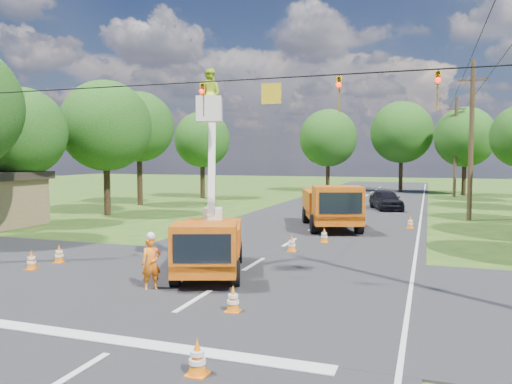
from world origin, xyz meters
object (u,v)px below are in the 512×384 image
at_px(traffic_cone_2, 292,244).
at_px(tree_far_a, 328,138).
at_px(traffic_cone_4, 32,260).
at_px(tree_left_d, 106,126).
at_px(traffic_cone_3, 324,235).
at_px(pole_right_mid, 471,139).
at_px(bucket_truck, 209,231).
at_px(traffic_cone_8, 233,299).
at_px(traffic_cone_1, 197,357).
at_px(tree_left_e, 139,127).
at_px(tree_far_c, 465,137).
at_px(tree_left_c, 21,132).
at_px(tree_left_f, 202,140).
at_px(ground_worker, 151,263).
at_px(tree_far_b, 402,132).
at_px(traffic_cone_7, 410,222).
at_px(distant_car, 386,200).
at_px(pole_right_far, 455,146).
at_px(second_truck, 331,206).
at_px(traffic_cone_5, 59,254).

bearing_deg(traffic_cone_2, tree_far_a, 98.67).
bearing_deg(traffic_cone_4, tree_left_d, 117.12).
bearing_deg(traffic_cone_3, pole_right_mid, 58.39).
xyz_separation_m(bucket_truck, traffic_cone_8, (2.29, -3.59, -1.15)).
relative_size(traffic_cone_1, tree_left_e, 0.08).
distance_m(bucket_truck, tree_far_c, 42.45).
height_order(tree_left_c, tree_left_f, tree_left_f).
xyz_separation_m(ground_worker, tree_far_b, (4.78, 46.22, 6.00)).
bearing_deg(tree_left_c, traffic_cone_7, 14.92).
xyz_separation_m(ground_worker, distant_car, (4.78, 25.94, -0.03)).
bearing_deg(tree_far_c, pole_right_far, -116.57).
bearing_deg(pole_right_far, tree_far_a, 167.47).
xyz_separation_m(ground_worker, traffic_cone_4, (-5.37, 0.90, -0.45)).
distance_m(traffic_cone_2, tree_left_e, 24.48).
relative_size(second_truck, traffic_cone_8, 10.02).
bearing_deg(traffic_cone_3, tree_far_b, 87.63).
bearing_deg(tree_left_f, traffic_cone_1, -64.91).
bearing_deg(pole_right_mid, traffic_cone_3, -121.61).
bearing_deg(tree_left_c, traffic_cone_8, -32.74).
height_order(bucket_truck, pole_right_mid, pole_right_mid).
bearing_deg(traffic_cone_1, pole_right_mid, 76.32).
xyz_separation_m(bucket_truck, tree_left_f, (-13.87, 28.90, 4.18)).
bearing_deg(traffic_cone_3, tree_far_a, 100.70).
distance_m(traffic_cone_1, tree_far_c, 49.05).
bearing_deg(traffic_cone_1, traffic_cone_7, 81.87).
xyz_separation_m(tree_left_e, tree_left_f, (2.00, 8.00, -0.81)).
relative_size(pole_right_far, tree_left_f, 1.19).
bearing_deg(traffic_cone_1, tree_left_e, 123.92).
height_order(distant_car, traffic_cone_4, distant_car).
bearing_deg(traffic_cone_5, traffic_cone_7, 48.67).
xyz_separation_m(distant_car, traffic_cone_7, (2.12, -9.95, -0.41)).
xyz_separation_m(ground_worker, tree_left_c, (-14.72, 10.22, 4.63)).
height_order(traffic_cone_4, pole_right_far, pole_right_far).
xyz_separation_m(tree_left_e, tree_far_b, (19.80, 23.00, 0.32)).
height_order(distant_car, pole_right_far, pole_right_far).
bearing_deg(traffic_cone_2, traffic_cone_4, -141.14).
distance_m(distant_car, traffic_cone_1, 30.88).
bearing_deg(tree_far_a, pole_right_far, -12.53).
distance_m(ground_worker, tree_left_c, 18.51).
distance_m(traffic_cone_2, tree_left_d, 18.97).
height_order(ground_worker, tree_left_c, tree_left_c).
bearing_deg(pole_right_mid, tree_left_c, -156.25).
relative_size(pole_right_far, tree_left_e, 1.06).
xyz_separation_m(traffic_cone_2, traffic_cone_5, (-7.69, -5.03, 0.00)).
distance_m(tree_left_d, tree_far_a, 29.73).
bearing_deg(tree_far_c, traffic_cone_5, -111.93).
bearing_deg(tree_left_f, traffic_cone_7, -37.42).
xyz_separation_m(pole_right_mid, tree_left_f, (-23.30, 10.00, 0.58)).
distance_m(traffic_cone_1, tree_left_c, 24.55).
xyz_separation_m(traffic_cone_5, pole_right_mid, (15.54, 19.07, 4.75)).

